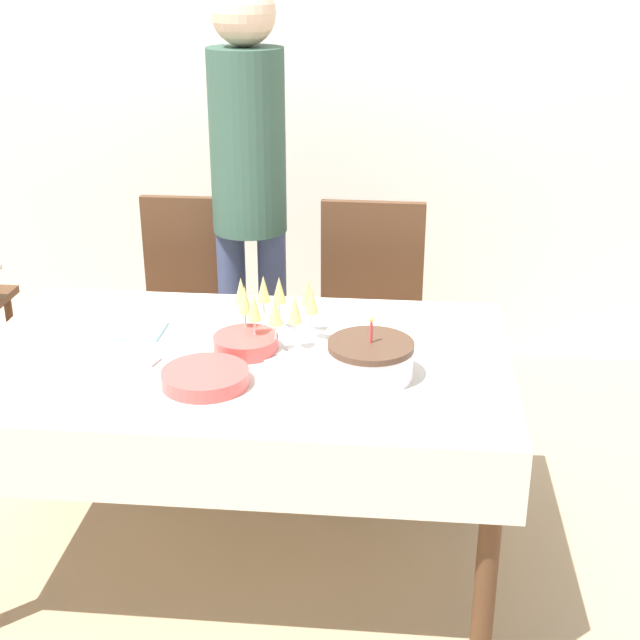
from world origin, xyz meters
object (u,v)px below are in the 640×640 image
object	(u,v)px
dining_chair_far_right	(370,318)
birthday_cake	(371,360)
dining_chair_far_left	(190,311)
person_standing	(249,174)
champagne_tray	(275,312)
plate_stack_main	(205,378)
plate_stack_dessert	(246,343)

from	to	relation	value
dining_chair_far_right	birthday_cake	xyz separation A→B (m)	(0.04, -0.92, 0.26)
dining_chair_far_left	dining_chair_far_right	distance (m)	0.70
dining_chair_far_right	person_standing	world-z (taller)	person_standing
champagne_tray	plate_stack_main	xyz separation A→B (m)	(-0.15, -0.32, -0.07)
dining_chair_far_right	plate_stack_main	bearing A→B (deg)	-112.31
birthday_cake	champagne_tray	xyz separation A→B (m)	(-0.30, 0.23, 0.04)
plate_stack_main	person_standing	xyz separation A→B (m)	(-0.05, 1.06, 0.32)
birthday_cake	plate_stack_main	xyz separation A→B (m)	(-0.45, -0.09, -0.03)
plate_stack_dessert	dining_chair_far_left	bearing A→B (deg)	114.99
champagne_tray	plate_stack_dessert	distance (m)	0.14
dining_chair_far_left	plate_stack_main	distance (m)	1.07
plate_stack_dessert	birthday_cake	bearing A→B (deg)	-20.11
plate_stack_dessert	person_standing	xyz separation A→B (m)	(-0.12, 0.83, 0.31)
dining_chair_far_left	birthday_cake	xyz separation A→B (m)	(0.74, -0.92, 0.26)
birthday_cake	plate_stack_dessert	bearing A→B (deg)	159.89
plate_stack_dessert	person_standing	world-z (taller)	person_standing
dining_chair_far_right	plate_stack_dessert	bearing A→B (deg)	-113.57
dining_chair_far_left	person_standing	distance (m)	0.59
dining_chair_far_left	person_standing	xyz separation A→B (m)	(0.24, 0.05, 0.54)
plate_stack_dessert	dining_chair_far_right	bearing A→B (deg)	66.43
birthday_cake	champagne_tray	distance (m)	0.38
birthday_cake	champagne_tray	size ratio (longest dim) A/B	0.75
dining_chair_far_left	champagne_tray	size ratio (longest dim) A/B	2.97
plate_stack_main	person_standing	distance (m)	1.11
birthday_cake	champagne_tray	world-z (taller)	same
dining_chair_far_right	person_standing	size ratio (longest dim) A/B	0.55
person_standing	dining_chair_far_left	bearing A→B (deg)	-167.49
birthday_cake	plate_stack_main	distance (m)	0.46
birthday_cake	plate_stack_dessert	size ratio (longest dim) A/B	1.24
dining_chair_far_right	plate_stack_dessert	world-z (taller)	dining_chair_far_right
plate_stack_dessert	person_standing	distance (m)	0.90
plate_stack_main	person_standing	size ratio (longest dim) A/B	0.14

